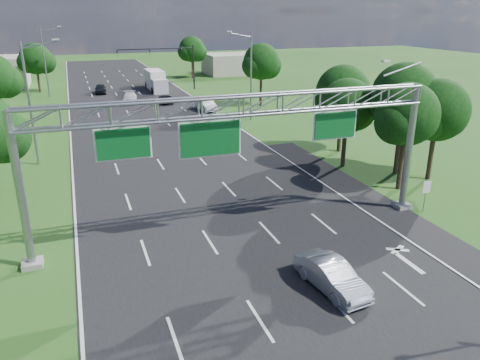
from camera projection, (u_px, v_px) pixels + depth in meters
name	position (u px, v px, depth m)	size (l,w,h in m)	color
ground	(173.00, 151.00, 43.16)	(220.00, 220.00, 0.00)	#245519
road	(173.00, 151.00, 43.16)	(18.00, 180.00, 0.02)	black
road_flare	(367.00, 199.00, 32.20)	(3.00, 30.00, 0.02)	black
sign_gantry	(243.00, 117.00, 24.97)	(23.50, 1.00, 9.56)	gray
regulatory_sign	(426.00, 190.00, 29.70)	(0.60, 0.08, 2.10)	gray
traffic_signal	(172.00, 58.00, 74.76)	(12.21, 0.24, 7.00)	black
streetlight_l_near	(31.00, 98.00, 37.69)	(2.97, 0.22, 10.16)	gray
streetlight_l_far	(46.00, 59.00, 68.69)	(2.97, 0.22, 10.16)	gray
streetlight_r_mid	(249.00, 72.00, 53.68)	(2.97, 0.22, 10.16)	gray
tree_cluster_right	(386.00, 105.00, 36.44)	(9.91, 14.60, 8.68)	#2D2116
tree_verge_lc	(36.00, 60.00, 72.85)	(5.76, 4.80, 7.62)	#2D2116
tree_verge_rd	(262.00, 63.00, 62.28)	(5.76, 4.80, 8.28)	#2D2116
tree_verge_re	(192.00, 50.00, 88.38)	(5.76, 4.80, 7.84)	#2D2116
building_right	(235.00, 64.00, 96.10)	(12.00, 9.00, 4.00)	#ABA08F
silver_sedan	(332.00, 276.00, 21.58)	(1.48, 4.24, 1.40)	#B5B8C1
car_queue_a	(130.00, 98.00, 65.75)	(1.96, 4.81, 1.40)	silver
car_queue_b	(166.00, 100.00, 65.37)	(1.77, 3.84, 1.07)	black
car_queue_c	(101.00, 89.00, 73.21)	(1.67, 4.16, 1.42)	black
car_queue_d	(206.00, 104.00, 60.78)	(1.71, 4.90, 1.61)	silver
box_truck	(156.00, 81.00, 75.74)	(2.55, 8.35, 3.15)	white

